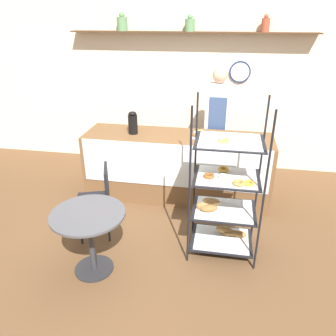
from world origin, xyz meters
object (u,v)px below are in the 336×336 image
cafe_table (89,228)px  coffee_carafe (133,123)px  person_worker (217,123)px  cafe_chair (100,194)px  pastry_rack (224,194)px  donut_tray_counter (206,134)px

cafe_table → coffee_carafe: 1.78m
person_worker → cafe_chair: (-1.27, -1.64, -0.44)m
pastry_rack → person_worker: size_ratio=0.97×
pastry_rack → cafe_table: size_ratio=2.35×
coffee_carafe → pastry_rack: bearing=-40.1°
pastry_rack → cafe_chair: size_ratio=1.94×
cafe_chair → coffee_carafe: bearing=154.3°
person_worker → cafe_table: bearing=-117.0°
person_worker → donut_tray_counter: 0.50m
donut_tray_counter → cafe_table: bearing=-119.9°
pastry_rack → person_worker: person_worker is taller
pastry_rack → donut_tray_counter: pastry_rack is taller
person_worker → cafe_chair: size_ratio=2.00×
coffee_carafe → donut_tray_counter: size_ratio=0.84×
cafe_chair → donut_tray_counter: 1.68m
cafe_table → donut_tray_counter: size_ratio=1.97×
person_worker → cafe_table: (-1.15, -2.25, -0.46)m
person_worker → coffee_carafe: bearing=-153.9°
donut_tray_counter → person_worker: bearing=74.8°
person_worker → cafe_table: size_ratio=2.42×
donut_tray_counter → cafe_chair: bearing=-134.6°
coffee_carafe → donut_tray_counter: bearing=4.6°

